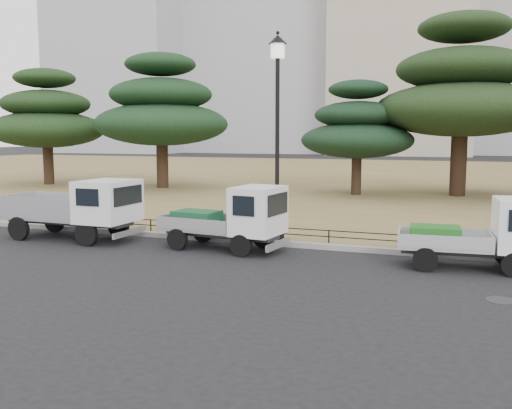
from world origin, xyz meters
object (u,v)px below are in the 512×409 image
at_px(truck_large, 77,206).
at_px(truck_kei_front, 231,218).
at_px(tarp_pile, 89,214).
at_px(truck_kei_rear, 482,234).
at_px(street_lamp, 277,103).

xyz_separation_m(truck_large, truck_kei_front, (5.23, 0.18, -0.14)).
bearing_deg(truck_kei_front, tarp_pile, 171.63).
distance_m(truck_kei_rear, street_lamp, 6.84).
xyz_separation_m(truck_large, street_lamp, (6.16, 1.56, 3.19)).
bearing_deg(street_lamp, truck_large, -165.78).
xyz_separation_m(truck_kei_front, truck_kei_rear, (6.72, 0.03, -0.05)).
distance_m(truck_kei_front, tarp_pile, 6.30).
height_order(truck_kei_front, street_lamp, street_lamp).
bearing_deg(truck_kei_rear, truck_kei_front, 175.12).
distance_m(truck_kei_front, truck_kei_rear, 6.72).
xyz_separation_m(truck_kei_rear, street_lamp, (-5.79, 1.35, 3.37)).
relative_size(truck_large, street_lamp, 0.73).
distance_m(truck_kei_rear, tarp_pile, 12.91).
height_order(truck_large, truck_kei_rear, truck_large).
height_order(truck_kei_front, tarp_pile, truck_kei_front).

